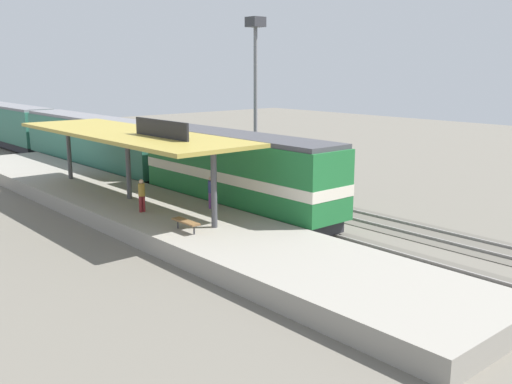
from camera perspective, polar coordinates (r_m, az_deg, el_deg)
The scene contains 13 objects.
ground_plane at distance 37.33m, azimuth -3.37°, elevation -0.51°, with size 120.00×120.00×0.00m, color #666056.
track_near at distance 36.17m, azimuth -5.88°, elevation -0.92°, with size 3.20×110.00×0.16m.
track_far at distance 38.92m, azimuth -0.34°, elevation 0.08°, with size 3.20×110.00×0.16m.
platform at distance 33.72m, azimuth -12.30°, elevation -1.37°, with size 6.00×44.00×0.90m, color gray.
station_canopy at distance 32.94m, azimuth -12.54°, elevation 5.52°, with size 5.20×18.00×4.70m.
platform_bench at distance 26.39m, azimuth -6.94°, elevation -2.94°, with size 0.44×1.70×0.50m.
locomotive at distance 32.52m, azimuth -1.86°, elevation 1.94°, with size 2.93×14.43×4.44m.
passenger_carriage_front at distance 47.72m, azimuth -15.69°, elevation 4.66°, with size 2.90×20.00×4.24m.
passenger_carriage_rear at distance 67.02m, azimuth -23.43°, elevation 6.16°, with size 2.90×20.00×4.24m.
freight_car at distance 40.41m, azimuth -2.60°, elevation 3.32°, with size 2.80×12.00×3.54m.
light_mast at distance 42.71m, azimuth -0.05°, elevation 12.46°, with size 1.10×1.10×11.70m.
person_waiting at distance 30.18m, azimuth -11.20°, elevation -0.17°, with size 0.34×0.34×1.71m.
person_walking at distance 30.44m, azimuth -4.43°, elevation 0.14°, with size 0.34×0.34×1.71m.
Camera 1 is at (-20.18, -28.89, 8.19)m, focal length 40.58 mm.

